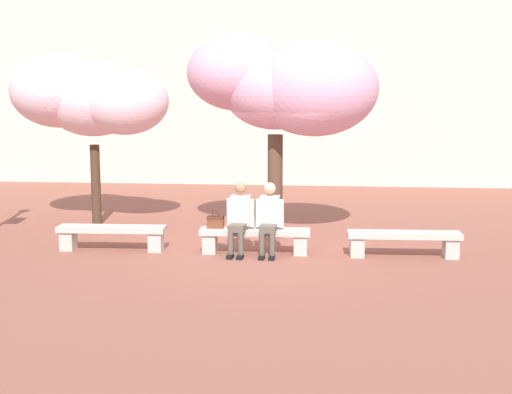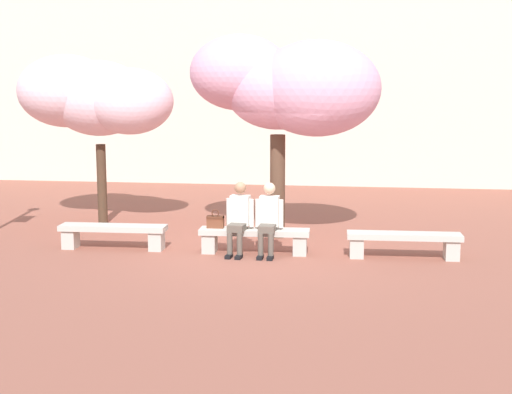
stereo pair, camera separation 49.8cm
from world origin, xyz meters
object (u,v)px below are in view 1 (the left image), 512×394
at_px(stone_bench_west_end, 112,234).
at_px(cherry_tree_main, 283,86).
at_px(person_seated_left, 239,216).
at_px(handbag, 216,221).
at_px(stone_bench_center, 404,240).
at_px(cherry_tree_secondary, 87,97).
at_px(person_seated_right, 269,216).
at_px(stone_bench_near_west, 255,237).

xyz_separation_m(stone_bench_west_end, cherry_tree_main, (3.04, 1.44, 2.69)).
bearing_deg(person_seated_left, handbag, 172.45).
relative_size(stone_bench_center, person_seated_left, 1.54).
xyz_separation_m(stone_bench_center, cherry_tree_main, (-2.24, 1.44, 2.69)).
height_order(handbag, cherry_tree_main, cherry_tree_main).
distance_m(handbag, cherry_tree_main, 3.02).
xyz_separation_m(cherry_tree_main, cherry_tree_secondary, (-4.22, 0.94, -0.23)).
relative_size(stone_bench_center, person_seated_right, 1.54).
relative_size(stone_bench_near_west, handbag, 5.87).
relative_size(handbag, cherry_tree_secondary, 0.09).
distance_m(person_seated_right, handbag, 0.98).
xyz_separation_m(stone_bench_center, person_seated_left, (-2.91, -0.05, 0.39)).
bearing_deg(handbag, person_seated_right, -3.46).
distance_m(handbag, cherry_tree_secondary, 4.48).
height_order(stone_bench_west_end, person_seated_right, person_seated_right).
distance_m(person_seated_left, cherry_tree_main, 2.82).
xyz_separation_m(person_seated_left, handbag, (-0.44, 0.06, -0.12)).
bearing_deg(person_seated_right, cherry_tree_secondary, 149.32).
xyz_separation_m(stone_bench_near_west, stone_bench_center, (2.64, 0.00, 0.00)).
height_order(stone_bench_center, person_seated_left, person_seated_left).
height_order(stone_bench_west_end, cherry_tree_main, cherry_tree_main).
height_order(person_seated_left, person_seated_right, same).
height_order(stone_bench_near_west, person_seated_left, person_seated_left).
height_order(person_seated_right, handbag, person_seated_right).
xyz_separation_m(stone_bench_near_west, handbag, (-0.71, 0.01, 0.27)).
bearing_deg(cherry_tree_secondary, person_seated_left, -34.30).
bearing_deg(person_seated_left, stone_bench_near_west, 11.09).
bearing_deg(cherry_tree_main, person_seated_right, -95.22).
bearing_deg(stone_bench_west_end, handbag, 0.16).
height_order(stone_bench_center, cherry_tree_main, cherry_tree_main).
bearing_deg(stone_bench_center, cherry_tree_main, 147.36).
bearing_deg(stone_bench_west_end, cherry_tree_secondary, 116.58).
xyz_separation_m(person_seated_left, cherry_tree_secondary, (-3.55, 2.42, 2.07)).
distance_m(person_seated_left, person_seated_right, 0.53).
bearing_deg(handbag, cherry_tree_main, 52.15).
relative_size(stone_bench_near_west, person_seated_left, 1.54).
bearing_deg(person_seated_left, stone_bench_center, 1.05).
relative_size(handbag, cherry_tree_main, 0.08).
bearing_deg(stone_bench_west_end, cherry_tree_main, 25.31).
height_order(stone_bench_center, handbag, handbag).
distance_m(stone_bench_near_west, handbag, 0.76).
bearing_deg(person_seated_right, stone_bench_near_west, 168.43).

